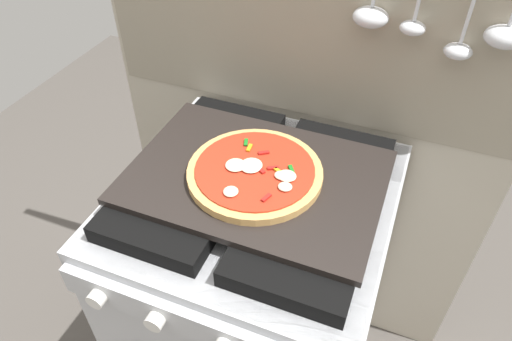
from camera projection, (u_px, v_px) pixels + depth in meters
kitchen_backsplash at (301, 134)px, 1.31m from camera, size 1.10×0.09×1.55m
stove at (256, 297)px, 1.30m from camera, size 0.60×0.64×0.90m
baking_tray at (256, 177)px, 1.00m from camera, size 0.54×0.38×0.02m
pizza_left at (255, 172)px, 0.98m from camera, size 0.29×0.29×0.03m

